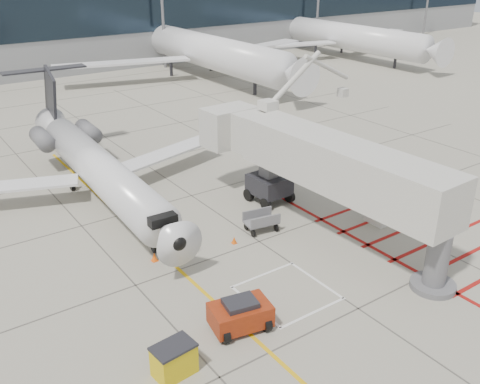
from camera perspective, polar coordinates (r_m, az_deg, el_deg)
ground_plane at (r=29.35m, az=6.80°, el=-8.43°), size 260.00×260.00×0.00m
regional_jet at (r=35.26m, az=-13.84°, el=3.40°), size 23.06×28.55×7.26m
jet_bridge at (r=31.33m, az=10.65°, el=1.73°), size 10.15×20.26×7.97m
pushback_tug at (r=24.84m, az=0.03°, el=-12.83°), size 2.98×2.17×1.58m
spill_bin at (r=22.78m, az=-7.05°, el=-17.32°), size 1.75×1.25×1.43m
baggage_cart at (r=32.90m, az=2.29°, el=-3.14°), size 2.19×1.58×1.27m
ground_power_unit at (r=35.32m, az=15.46°, el=-1.35°), size 2.61×1.55×2.05m
cone_nose at (r=30.34m, az=-9.12°, el=-6.84°), size 0.37×0.37×0.51m
cone_side at (r=31.68m, az=-0.63°, el=-5.14°), size 0.31×0.31×0.43m
terminal_building at (r=92.55m, az=-18.82°, el=17.63°), size 180.00×28.00×14.00m
terminal_glass_band at (r=79.18m, az=-15.71°, el=17.80°), size 180.00×0.10×6.00m
bg_aircraft_c at (r=75.09m, az=-4.49°, el=17.09°), size 38.85×43.17×12.95m
bg_aircraft_d at (r=91.35m, az=10.59°, el=17.74°), size 35.97×39.96×11.99m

